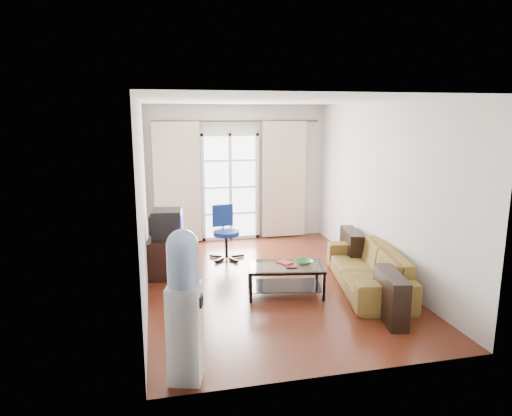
{
  "coord_description": "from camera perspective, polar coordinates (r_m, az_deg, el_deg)",
  "views": [
    {
      "loc": [
        -1.66,
        -6.38,
        2.51
      ],
      "look_at": [
        -0.12,
        0.35,
        1.09
      ],
      "focal_mm": 32.0,
      "sensor_mm": 36.0,
      "label": 1
    }
  ],
  "objects": [
    {
      "name": "floor",
      "position": [
        7.05,
        1.62,
        -9.22
      ],
      "size": [
        5.2,
        5.2,
        0.0
      ],
      "primitive_type": "plane",
      "color": "#582414",
      "rests_on": "ground"
    },
    {
      "name": "ceiling",
      "position": [
        6.59,
        1.75,
        13.29
      ],
      "size": [
        5.2,
        5.2,
        0.0
      ],
      "primitive_type": "plane",
      "rotation": [
        3.14,
        0.0,
        0.0
      ],
      "color": "white",
      "rests_on": "wall_back"
    },
    {
      "name": "wall_back",
      "position": [
        9.2,
        -2.39,
        4.39
      ],
      "size": [
        3.6,
        0.02,
        2.7
      ],
      "primitive_type": "cube",
      "color": "silver",
      "rests_on": "floor"
    },
    {
      "name": "wall_front",
      "position": [
        4.28,
        10.45,
        -4.27
      ],
      "size": [
        3.6,
        0.02,
        2.7
      ],
      "primitive_type": "cube",
      "color": "silver",
      "rests_on": "floor"
    },
    {
      "name": "wall_left",
      "position": [
        6.48,
        -13.92,
        0.99
      ],
      "size": [
        0.02,
        5.2,
        2.7
      ],
      "primitive_type": "cube",
      "color": "silver",
      "rests_on": "floor"
    },
    {
      "name": "wall_right",
      "position": [
        7.34,
        15.42,
        2.13
      ],
      "size": [
        0.02,
        5.2,
        2.7
      ],
      "primitive_type": "cube",
      "color": "silver",
      "rests_on": "floor"
    },
    {
      "name": "french_door",
      "position": [
        9.16,
        -3.23,
        2.61
      ],
      "size": [
        1.16,
        0.06,
        2.15
      ],
      "color": "white",
      "rests_on": "wall_back"
    },
    {
      "name": "curtain_rod",
      "position": [
        9.03,
        -2.33,
        10.81
      ],
      "size": [
        3.3,
        0.04,
        0.04
      ],
      "primitive_type": "cylinder",
      "rotation": [
        0.0,
        1.57,
        0.0
      ],
      "color": "#4C3F2D",
      "rests_on": "wall_back"
    },
    {
      "name": "curtain_left",
      "position": [
        8.96,
        -9.81,
        3.07
      ],
      "size": [
        0.9,
        0.07,
        2.35
      ],
      "primitive_type": "cube",
      "color": "beige",
      "rests_on": "curtain_rod"
    },
    {
      "name": "curtain_right",
      "position": [
        9.32,
        3.51,
        3.55
      ],
      "size": [
        0.9,
        0.07,
        2.35
      ],
      "primitive_type": "cube",
      "color": "beige",
      "rests_on": "curtain_rod"
    },
    {
      "name": "radiator",
      "position": [
        9.46,
        2.54,
        -1.68
      ],
      "size": [
        0.64,
        0.12,
        0.64
      ],
      "primitive_type": "cube",
      "color": "#99999B",
      "rests_on": "floor"
    },
    {
      "name": "sofa",
      "position": [
        6.92,
        13.79,
        -7.31
      ],
      "size": [
        2.39,
        1.6,
        0.61
      ],
      "primitive_type": "imported",
      "rotation": [
        0.0,
        0.0,
        -1.77
      ],
      "color": "brown",
      "rests_on": "floor"
    },
    {
      "name": "coffee_table",
      "position": [
        6.51,
        3.68,
        -8.44
      ],
      "size": [
        1.14,
        0.78,
        0.43
      ],
      "rotation": [
        0.0,
        0.0,
        -0.17
      ],
      "color": "silver",
      "rests_on": "floor"
    },
    {
      "name": "bowl",
      "position": [
        6.53,
        5.98,
        -6.74
      ],
      "size": [
        0.3,
        0.3,
        0.06
      ],
      "primitive_type": "imported",
      "rotation": [
        0.0,
        0.0,
        0.11
      ],
      "color": "#2F812F",
      "rests_on": "coffee_table"
    },
    {
      "name": "book",
      "position": [
        6.5,
        3.12,
        -6.96
      ],
      "size": [
        0.36,
        0.36,
        0.02
      ],
      "primitive_type": "imported",
      "rotation": [
        0.0,
        0.0,
        0.53
      ],
      "color": "#AB1518",
      "rests_on": "coffee_table"
    },
    {
      "name": "remote",
      "position": [
        6.34,
        4.45,
        -7.46
      ],
      "size": [
        0.16,
        0.08,
        0.02
      ],
      "primitive_type": "cube",
      "rotation": [
        0.0,
        0.0,
        -0.25
      ],
      "color": "black",
      "rests_on": "coffee_table"
    },
    {
      "name": "tv_stand",
      "position": [
        7.44,
        -11.05,
        -5.82
      ],
      "size": [
        0.65,
        0.89,
        0.61
      ],
      "primitive_type": "cube",
      "rotation": [
        0.0,
        0.0,
        -0.12
      ],
      "color": "black",
      "rests_on": "floor"
    },
    {
      "name": "crt_tv",
      "position": [
        7.26,
        -11.19,
        -1.94
      ],
      "size": [
        0.54,
        0.54,
        0.45
      ],
      "rotation": [
        0.0,
        0.0,
        -0.12
      ],
      "color": "black",
      "rests_on": "tv_stand"
    },
    {
      "name": "task_chair",
      "position": [
        8.09,
        -3.79,
        -4.4
      ],
      "size": [
        0.72,
        0.72,
        0.94
      ],
      "rotation": [
        0.0,
        0.0,
        0.14
      ],
      "color": "black",
      "rests_on": "floor"
    },
    {
      "name": "water_cooler",
      "position": [
        4.39,
        -8.96,
        -11.7
      ],
      "size": [
        0.37,
        0.37,
        1.5
      ],
      "rotation": [
        0.0,
        0.0,
        -0.27
      ],
      "color": "white",
      "rests_on": "floor"
    }
  ]
}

